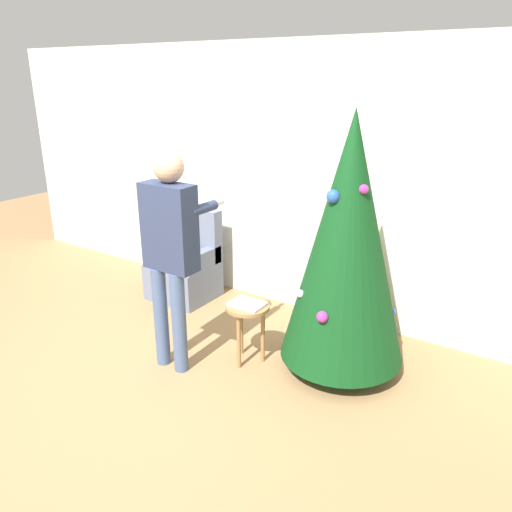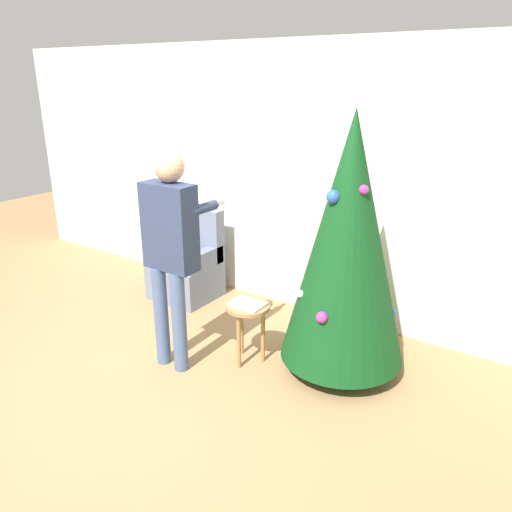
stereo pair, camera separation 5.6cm
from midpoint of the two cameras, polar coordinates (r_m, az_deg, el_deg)
ground_plane at (r=4.11m, az=-14.41°, el=-15.95°), size 14.00×14.00×0.00m
wall_back at (r=5.18m, az=2.75°, el=8.61°), size 8.00×0.06×2.70m
christmas_tree at (r=3.98m, az=10.03°, el=1.69°), size 1.02×1.02×2.16m
armchair at (r=5.65m, az=-8.30°, el=-1.24°), size 0.67×0.61×0.99m
person_standing at (r=4.05m, az=-10.20°, el=1.56°), size 0.47×0.57×1.82m
side_stool at (r=4.28m, az=-1.36°, el=-6.83°), size 0.38×0.38×0.54m
laptop at (r=4.23m, az=-1.37°, el=-5.51°), size 0.29×0.22×0.02m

